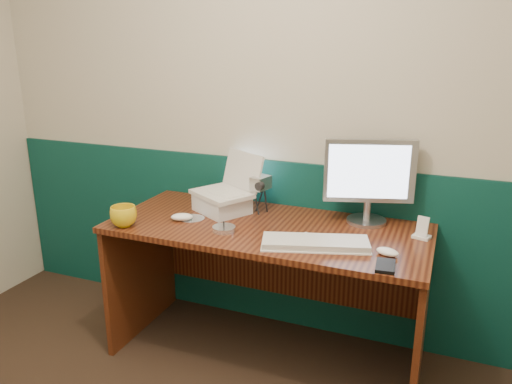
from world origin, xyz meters
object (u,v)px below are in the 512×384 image
at_px(laptop, 221,173).
at_px(monitor, 369,180).
at_px(desk, 267,292).
at_px(camcorder, 261,194).
at_px(mug, 124,216).
at_px(keyboard, 315,243).

distance_m(laptop, monitor, 0.77).
relative_size(desk, camcorder, 7.71).
relative_size(monitor, camcorder, 2.15).
bearing_deg(mug, laptop, 46.54).
xyz_separation_m(desk, mug, (-0.67, -0.27, 0.43)).
bearing_deg(camcorder, mug, -124.83).
distance_m(desk, mug, 0.84).
xyz_separation_m(keyboard, camcorder, (-0.40, 0.34, 0.09)).
bearing_deg(desk, laptop, 160.19).
bearing_deg(mug, desk, 22.27).
bearing_deg(monitor, mug, -172.71).
height_order(laptop, monitor, monitor).
relative_size(desk, laptop, 5.26).
bearing_deg(camcorder, keyboard, -24.09).
distance_m(laptop, keyboard, 0.69).
height_order(desk, monitor, monitor).
height_order(keyboard, camcorder, camcorder).
relative_size(desk, monitor, 3.58).
xyz_separation_m(mug, camcorder, (0.56, 0.45, 0.05)).
bearing_deg(mug, keyboard, 6.41).
bearing_deg(keyboard, camcorder, 122.37).
distance_m(keyboard, camcorder, 0.53).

